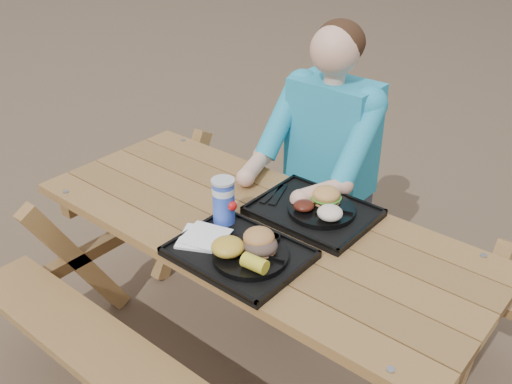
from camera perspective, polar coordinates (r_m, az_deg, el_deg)
The scene contains 18 objects.
ground at distance 2.66m, azimuth 0.00°, elevation -16.69°, with size 60.00×60.00×0.00m, color #999999.
picnic_table at distance 2.40m, azimuth 0.00°, elevation -10.52°, with size 1.80×1.49×0.75m, color #999999, non-canonical shape.
tray_near at distance 1.99m, azimuth -1.69°, elevation -6.21°, with size 0.45×0.35×0.02m, color black.
tray_far at distance 2.22m, azimuth 5.76°, elevation -2.07°, with size 0.45×0.35×0.02m, color black.
plate_near at distance 1.94m, azimuth -0.57°, elevation -6.41°, with size 0.26×0.26×0.02m, color black.
plate_far at distance 2.20m, azimuth 6.58°, elevation -1.78°, with size 0.26×0.26×0.02m, color black.
napkin_stack at distance 2.04m, azimuth -5.47°, elevation -4.51°, with size 0.15×0.15×0.02m, color white.
soda_cup at distance 2.10m, azimuth -3.26°, elevation -1.01°, with size 0.08×0.08×0.17m, color #183BBB.
condiment_bbq at distance 2.06m, azimuth 0.57°, elevation -3.95°, with size 0.04×0.04×0.03m, color black.
condiment_mustard at distance 2.01m, azimuth 1.69°, elevation -4.78°, with size 0.05×0.05×0.03m, color gold.
sandwich at distance 1.92m, azimuth 0.42°, elevation -4.45°, with size 0.11×0.11×0.12m, color #BB7B42, non-canonical shape.
mac_cheese at distance 1.92m, azimuth -2.84°, elevation -5.50°, with size 0.11×0.11×0.06m, color gold.
corn_cob at distance 1.85m, azimuth -0.13°, elevation -7.15°, with size 0.09×0.09×0.05m, color yellow, non-canonical shape.
cutlery_far at distance 2.30m, azimuth 2.22°, elevation -0.26°, with size 0.03×0.17×0.01m, color black.
burger at distance 2.21m, azimuth 7.06°, elevation 0.09°, with size 0.11×0.11×0.10m, color #D3914A, non-canonical shape.
baked_beans at distance 2.17m, azimuth 4.81°, elevation -1.37°, with size 0.08×0.08×0.04m, color #4C190F.
potato_salad at distance 2.12m, azimuth 7.41°, elevation -2.08°, with size 0.10×0.10×0.05m, color white.
diner at distance 2.68m, azimuth 7.11°, elevation 0.91°, with size 0.48×0.84×1.28m, color #1DCDC1, non-canonical shape.
Camera 1 is at (1.17, -1.40, 1.93)m, focal length 40.00 mm.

